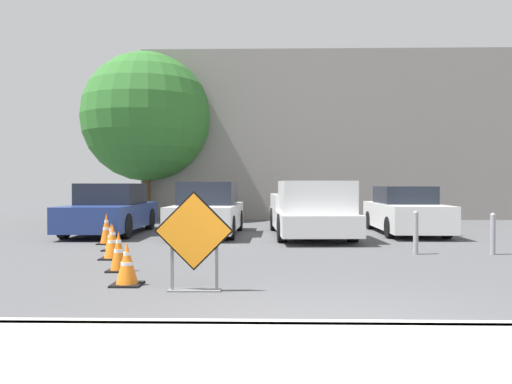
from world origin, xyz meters
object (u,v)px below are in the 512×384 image
Objects in this scene: parked_car_second at (208,211)px; parked_car_nearest at (111,210)px; parked_car_third at (405,212)px; traffic_cone_second at (119,251)px; traffic_cone_third at (113,242)px; traffic_cone_nearest at (127,264)px; traffic_cone_fifth at (106,229)px; bollard_nearest at (416,231)px; pickup_truck at (311,212)px; road_closed_sign at (194,239)px; bollard_second at (493,232)px; traffic_cone_fourth at (111,237)px.

parked_car_nearest is at bearing -3.22° from parked_car_second.
traffic_cone_second is at bearing 46.10° from parked_car_third.
traffic_cone_third is (-0.55, 1.42, -0.00)m from traffic_cone_second.
traffic_cone_fifth reaches higher than traffic_cone_nearest.
traffic_cone_second is 6.21m from bollard_nearest.
pickup_truck is (3.35, 6.94, 0.41)m from traffic_cone_nearest.
parked_car_third is (5.29, 8.51, -0.07)m from road_closed_sign.
traffic_cone_third reaches higher than traffic_cone_nearest.
road_closed_sign is 10.02m from parked_car_third.
bollard_nearest is 1.05× the size of bollard_second.
parked_car_second is at bearing 140.39° from bollard_nearest.
traffic_cone_fifth is at bearing 20.66° from parked_car_third.
parked_car_second is 0.80× the size of pickup_truck.
parked_car_third is (6.03, 0.54, -0.05)m from parked_car_second.
bollard_second is (6.96, 3.43, 0.16)m from traffic_cone_nearest.
traffic_cone_fifth is at bearing 112.67° from traffic_cone_fourth.
parked_car_nearest reaches higher than traffic_cone_fourth.
parked_car_third is (9.04, 0.29, -0.04)m from parked_car_nearest.
traffic_cone_fifth is 2.82m from parked_car_nearest.
parked_car_nearest is at bearing 108.49° from traffic_cone_second.
traffic_cone_nearest is 0.72× the size of bollard_second.
traffic_cone_fifth is 8.84m from parked_car_third.
traffic_cone_fourth is 0.68× the size of bollard_nearest.
traffic_cone_nearest is 0.11× the size of pickup_truck.
traffic_cone_nearest is 10.29m from parked_car_third.
bollard_second reaches higher than traffic_cone_fifth.
traffic_cone_third is 0.15× the size of parked_car_nearest.
traffic_cone_third is (-2.09, 3.03, -0.40)m from road_closed_sign.
traffic_cone_second is at bearing -158.88° from bollard_nearest.
bollard_nearest is at bearing -12.90° from traffic_cone_fifth.
parked_car_second reaches higher than traffic_cone_fourth.
traffic_cone_nearest is at bearing -67.96° from traffic_cone_second.
parked_car_third is (6.35, 8.09, 0.36)m from traffic_cone_nearest.
traffic_cone_nearest is 0.82× the size of traffic_cone_fifth.
traffic_cone_fourth is (-1.45, 3.88, -0.00)m from traffic_cone_nearest.
parked_car_second is (-0.74, 7.97, -0.02)m from road_closed_sign.
bollard_nearest is at bearing 42.17° from road_closed_sign.
traffic_cone_nearest is at bearing -69.46° from traffic_cone_fourth.
parked_car_third is at bearing -178.40° from parked_car_nearest.
bollard_nearest is at bearing 141.80° from parked_car_second.
parked_car_second is (1.35, 4.94, 0.38)m from traffic_cone_third.
bollard_nearest is at bearing 151.10° from parked_car_nearest.
traffic_cone_second is 0.75× the size of bollard_nearest.
road_closed_sign is at bearing 114.33° from parked_car_nearest.
pickup_truck is at bearing 64.22° from traffic_cone_nearest.
traffic_cone_nearest is 0.14× the size of parked_car_second.
traffic_cone_second is 9.72m from parked_car_third.
traffic_cone_third is 0.78× the size of bollard_second.
traffic_cone_fourth is at bearing 29.85° from pickup_truck.
bollard_second is (8.92, -1.67, 0.09)m from traffic_cone_fifth.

